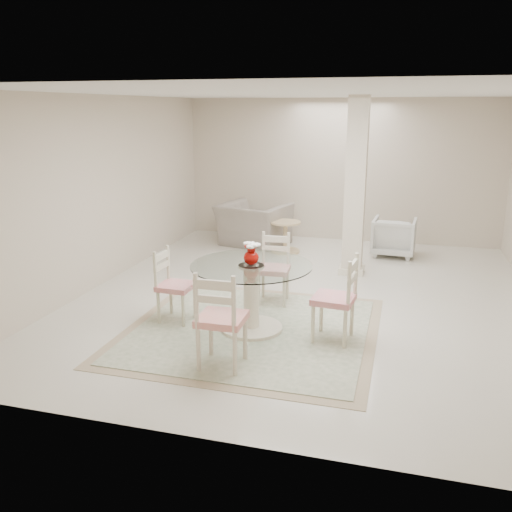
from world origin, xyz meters
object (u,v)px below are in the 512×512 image
(column, at_px, (355,187))
(red_vase, at_px, (251,253))
(recliner_taupe, at_px, (254,225))
(armchair_white, at_px, (394,237))
(dining_chair_north, at_px, (274,263))
(dining_chair_south, at_px, (219,313))
(dining_table, at_px, (251,297))
(dining_chair_east, at_px, (340,293))
(side_table, at_px, (285,238))
(dining_chair_west, at_px, (171,280))

(column, distance_m, red_vase, 2.81)
(recliner_taupe, height_order, armchair_white, recliner_taupe)
(dining_chair_north, height_order, dining_chair_south, dining_chair_south)
(column, bearing_deg, dining_chair_north, -118.27)
(dining_table, distance_m, dining_chair_south, 1.04)
(dining_chair_east, xyz_separation_m, side_table, (-1.41, 3.61, -0.31))
(recliner_taupe, bearing_deg, armchair_white, -166.97)
(red_vase, relative_size, armchair_white, 0.36)
(dining_chair_west, relative_size, recliner_taupe, 0.83)
(dining_chair_west, bearing_deg, armchair_white, -30.18)
(dining_chair_north, xyz_separation_m, dining_chair_west, (-1.04, -0.98, -0.02))
(column, xyz_separation_m, dining_chair_east, (0.13, -2.67, -0.78))
(recliner_taupe, bearing_deg, red_vase, 120.13)
(recliner_taupe, bearing_deg, column, 160.97)
(dining_chair_east, distance_m, dining_chair_south, 1.44)
(dining_chair_north, bearing_deg, armchair_white, 58.23)
(dining_chair_south, height_order, armchair_white, dining_chair_south)
(dining_table, height_order, dining_chair_north, dining_chair_north)
(column, relative_size, dining_chair_north, 2.64)
(column, height_order, dining_chair_east, column)
(dining_chair_south, xyz_separation_m, side_table, (-0.36, 4.60, -0.34))
(red_vase, xyz_separation_m, side_table, (-0.40, 3.57, -0.68))
(dining_chair_east, height_order, armchair_white, dining_chair_east)
(column, xyz_separation_m, armchair_white, (0.59, 1.25, -1.01))
(dining_chair_north, bearing_deg, dining_chair_south, -96.21)
(dining_chair_east, bearing_deg, armchair_white, 179.35)
(dining_table, xyz_separation_m, red_vase, (0.00, -0.00, 0.53))
(column, relative_size, armchair_white, 3.67)
(dining_chair_east, height_order, dining_chair_north, dining_chair_east)
(dining_chair_south, height_order, side_table, dining_chair_south)
(dining_chair_west, distance_m, armchair_white, 4.59)
(armchair_white, bearing_deg, side_table, 12.74)
(side_table, bearing_deg, dining_chair_north, -80.73)
(armchair_white, bearing_deg, dining_chair_east, 86.79)
(red_vase, xyz_separation_m, dining_chair_north, (0.02, 1.02, -0.40))
(red_vase, height_order, dining_chair_south, dining_chair_south)
(dining_table, relative_size, dining_chair_west, 1.40)
(armchair_white, bearing_deg, dining_chair_north, 66.52)
(column, height_order, dining_table, column)
(column, distance_m, dining_table, 2.93)
(dining_chair_south, relative_size, recliner_taupe, 0.94)
(dining_chair_east, bearing_deg, recliner_taupe, -145.97)
(column, distance_m, armchair_white, 1.71)
(dining_chair_north, height_order, side_table, dining_chair_north)
(recliner_taupe, relative_size, side_table, 2.13)
(dining_chair_north, distance_m, armchair_white, 3.22)
(dining_chair_south, xyz_separation_m, recliner_taupe, (-1.06, 4.97, -0.21))
(dining_chair_east, distance_m, dining_chair_north, 1.45)
(column, xyz_separation_m, dining_chair_south, (-0.92, -3.65, -0.75))
(side_table, bearing_deg, dining_table, -83.73)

